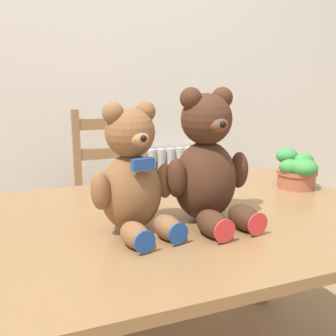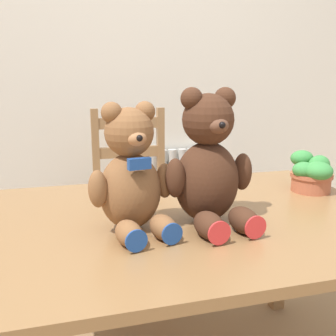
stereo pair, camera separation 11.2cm
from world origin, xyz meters
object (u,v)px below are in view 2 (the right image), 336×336
(potted_plant, at_px, (312,174))
(teddy_bear_left, at_px, (132,176))
(teddy_bear_right, at_px, (209,166))
(wooden_chair_behind, at_px, (134,207))

(potted_plant, bearing_deg, teddy_bear_left, -164.93)
(teddy_bear_right, relative_size, potted_plant, 2.14)
(teddy_bear_left, bearing_deg, potted_plant, -175.85)
(wooden_chair_behind, distance_m, teddy_bear_right, 0.99)
(teddy_bear_right, bearing_deg, wooden_chair_behind, -90.62)
(teddy_bear_right, bearing_deg, potted_plant, -164.00)
(wooden_chair_behind, height_order, teddy_bear_left, teddy_bear_left)
(teddy_bear_right, height_order, potted_plant, teddy_bear_right)
(wooden_chair_behind, height_order, teddy_bear_right, teddy_bear_right)
(teddy_bear_left, relative_size, potted_plant, 1.94)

